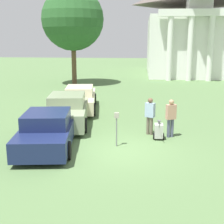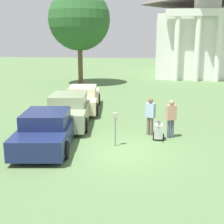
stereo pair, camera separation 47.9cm
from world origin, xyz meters
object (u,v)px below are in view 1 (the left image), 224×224
object	(u,v)px
parking_meter	(117,123)
equipment_cart	(159,131)
parked_car_sage	(68,110)
person_supervisor	(171,116)
parked_car_navy	(48,130)
parked_car_cream	(80,99)
church	(191,22)
person_worker	(150,114)

from	to	relation	value
parking_meter	equipment_cart	world-z (taller)	parking_meter
parked_car_sage	person_supervisor	world-z (taller)	person_supervisor
person_supervisor	parked_car_sage	bearing A→B (deg)	-41.82
parking_meter	parked_car_sage	bearing A→B (deg)	130.92
parking_meter	parked_car_navy	bearing A→B (deg)	-175.12
parked_car_navy	parked_car_sage	world-z (taller)	parked_car_sage
parked_car_navy	parking_meter	world-z (taller)	parked_car_navy
parked_car_cream	church	distance (m)	24.20
parking_meter	equipment_cart	bearing A→B (deg)	31.12
parked_car_cream	parking_meter	distance (m)	6.94
parked_car_navy	person_supervisor	distance (m)	5.28
parked_car_navy	parked_car_cream	bearing A→B (deg)	82.49
person_worker	equipment_cart	size ratio (longest dim) A/B	1.69
parked_car_cream	church	world-z (taller)	church
person_supervisor	church	bearing A→B (deg)	-122.30
parked_car_sage	person_worker	world-z (taller)	person_worker
person_supervisor	parking_meter	bearing A→B (deg)	9.50
parked_car_navy	parked_car_sage	size ratio (longest dim) A/B	0.94
parked_car_sage	parking_meter	distance (m)	4.20
parked_car_navy	person_worker	xyz separation A→B (m)	(4.11, 1.96, 0.29)
parking_meter	parked_car_cream	bearing A→B (deg)	113.30
parking_meter	person_supervisor	world-z (taller)	person_supervisor
church	parked_car_sage	bearing A→B (deg)	-111.05
person_worker	parking_meter	bearing A→B (deg)	79.70
person_worker	church	distance (m)	27.27
equipment_cart	church	bearing A→B (deg)	79.84
person_worker	equipment_cart	world-z (taller)	person_worker
parked_car_navy	parking_meter	bearing A→B (deg)	-2.63
person_worker	person_supervisor	world-z (taller)	person_supervisor
person_supervisor	church	xyz separation A→B (m)	(4.52, 26.49, 5.31)
parking_meter	equipment_cart	xyz separation A→B (m)	(1.74, 1.05, -0.58)
parked_car_sage	church	distance (m)	27.09
parked_car_navy	parked_car_sage	distance (m)	3.40
parked_car_navy	parked_car_cream	size ratio (longest dim) A/B	0.97
person_worker	church	world-z (taller)	church
parked_car_navy	equipment_cart	xyz separation A→B (m)	(4.48, 1.28, -0.28)
parked_car_cream	church	size ratio (longest dim) A/B	0.20
equipment_cart	parked_car_cream	bearing A→B (deg)	130.60
parked_car_sage	person_worker	xyz separation A→B (m)	(4.11, -1.44, 0.23)
parked_car_navy	person_worker	bearing A→B (deg)	17.95
parked_car_navy	person_worker	world-z (taller)	person_worker
parked_car_sage	parking_meter	size ratio (longest dim) A/B	3.89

